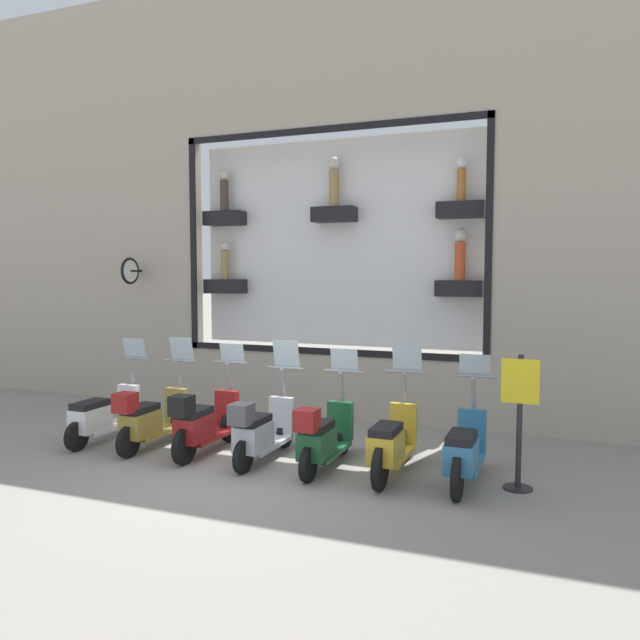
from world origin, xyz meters
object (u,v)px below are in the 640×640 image
scooter_teal_0 (465,452)px  scooter_red_4 (203,423)px  scooter_silver_3 (260,430)px  shop_sign_post (519,417)px  scooter_yellow_1 (392,443)px  scooter_olive_5 (149,419)px  scooter_green_2 (323,437)px  scooter_white_6 (103,416)px

scooter_teal_0 → scooter_red_4: 3.78m
scooter_silver_3 → shop_sign_post: (0.19, -3.48, 0.45)m
scooter_yellow_1 → scooter_olive_5: (-0.07, 3.78, 0.01)m
scooter_green_2 → shop_sign_post: 2.58m
scooter_white_6 → scooter_red_4: bearing=-91.7°
scooter_olive_5 → shop_sign_post: shop_sign_post is taller
scooter_olive_5 → scooter_white_6: scooter_olive_5 is taller
scooter_silver_3 → shop_sign_post: bearing=-86.9°
scooter_green_2 → scooter_white_6: size_ratio=1.00×
scooter_teal_0 → scooter_silver_3: scooter_silver_3 is taller
shop_sign_post → scooter_silver_3: bearing=93.1°
scooter_teal_0 → scooter_white_6: (-0.01, 5.67, -0.03)m
scooter_olive_5 → shop_sign_post: (0.19, -5.37, 0.45)m
scooter_teal_0 → scooter_silver_3: (-0.07, 2.84, 0.02)m
scooter_red_4 → shop_sign_post: shop_sign_post is taller
scooter_yellow_1 → scooter_olive_5: bearing=91.1°
scooter_yellow_1 → scooter_teal_0: bearing=-90.2°
scooter_silver_3 → scooter_olive_5: 1.89m
scooter_red_4 → scooter_white_6: scooter_white_6 is taller
scooter_white_6 → scooter_green_2: bearing=-91.0°
scooter_teal_0 → shop_sign_post: size_ratio=1.07×
scooter_red_4 → scooter_olive_5: scooter_olive_5 is taller
scooter_yellow_1 → shop_sign_post: bearing=-85.8°
scooter_yellow_1 → scooter_green_2: size_ratio=1.01×
scooter_teal_0 → scooter_olive_5: (-0.07, 4.73, 0.02)m
scooter_yellow_1 → scooter_silver_3: (-0.07, 1.89, 0.01)m
scooter_teal_0 → scooter_white_6: bearing=90.1°
scooter_teal_0 → scooter_green_2: size_ratio=1.01×
scooter_yellow_1 → shop_sign_post: 1.65m
scooter_green_2 → scooter_white_6: (0.06, 3.78, -0.04)m
scooter_teal_0 → scooter_silver_3: 2.84m
scooter_green_2 → scooter_teal_0: bearing=-87.8°
scooter_green_2 → scooter_red_4: scooter_green_2 is taller
scooter_red_4 → scooter_silver_3: bearing=-90.5°
scooter_yellow_1 → scooter_green_2: scooter_yellow_1 is taller
scooter_green_2 → scooter_red_4: 1.89m
scooter_teal_0 → scooter_olive_5: bearing=90.8°
scooter_teal_0 → scooter_yellow_1: 0.95m
scooter_teal_0 → shop_sign_post: (0.12, -0.64, 0.47)m
scooter_olive_5 → scooter_white_6: bearing=86.3°
scooter_white_6 → shop_sign_post: shop_sign_post is taller
scooter_yellow_1 → scooter_red_4: size_ratio=1.00×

